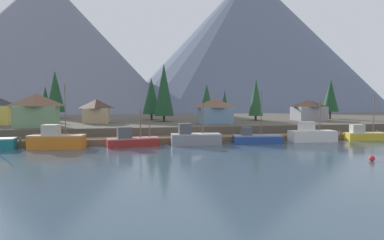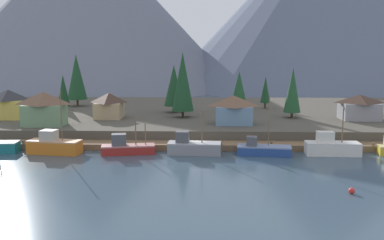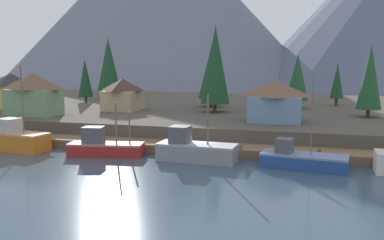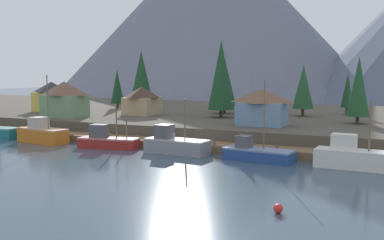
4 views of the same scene
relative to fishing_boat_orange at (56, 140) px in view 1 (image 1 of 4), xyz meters
The scene contains 24 objects.
ground_plane 31.42m from the fishing_boat_orange, 44.98° to the left, with size 400.00×400.00×1.00m, color #384C5B.
dock 22.59m from the fishing_boat_orange, 10.62° to the left, with size 80.00×4.00×1.60m.
shoreline_bank 40.74m from the fishing_boat_orange, 57.01° to the left, with size 400.00×56.00×2.50m, color #4C473D.
mountain_west_peak 143.28m from the fishing_boat_orange, 102.43° to the left, with size 135.86×135.86×72.20m, color slate.
mountain_central_peak 172.99m from the fishing_boat_orange, 59.44° to the left, with size 159.76×159.76×85.06m, color slate.
fishing_boat_orange is the anchor object (origin of this frame).
fishing_boat_red 11.40m from the fishing_boat_orange, ahead, with size 8.49×3.83×5.94m.
fishing_boat_grey 21.72m from the fishing_boat_orange, ahead, with size 8.35×3.44×6.97m.
fishing_boat_blue 32.55m from the fishing_boat_orange, ahead, with size 8.48×3.84×9.31m.
fishing_boat_white 43.11m from the fishing_boat_orange, ahead, with size 8.29×3.24×7.25m.
fishing_boat_yellow 53.75m from the fishing_boat_orange, ahead, with size 7.41×3.29×8.36m.
house_green 13.37m from the fishing_boat_orange, 115.83° to the left, with size 7.59×4.77×6.13m.
house_grey 57.76m from the fishing_boat_orange, 20.59° to the left, with size 7.39×5.84×4.94m.
house_blue 32.23m from the fishing_boat_orange, 25.62° to the left, with size 6.97×5.03×5.32m.
house_tan 21.58m from the fishing_boat_orange, 78.46° to the left, with size 5.48×6.08×5.10m.
conifer_near_left 30.55m from the fishing_boat_orange, 49.54° to the left, with size 4.48×4.48×13.25m.
conifer_near_right 34.86m from the fishing_boat_orange, 60.62° to the left, with size 4.41×4.41×10.42m.
conifer_mid_left 53.32m from the fishing_boat_orange, 44.56° to the left, with size 2.32×2.32×7.63m.
conifer_mid_right 47.27m from the fishing_boat_orange, 28.36° to the left, with size 3.42×3.42×10.11m.
conifer_back_left 44.33m from the fishing_boat_orange, 44.81° to the left, with size 3.67×3.67×9.06m.
conifer_back_right 67.61m from the fishing_boat_orange, 21.51° to the left, with size 4.21×4.21×10.27m.
conifer_centre 41.76m from the fishing_boat_orange, 100.98° to the left, with size 4.84×4.84×12.68m.
conifer_far_left 32.79m from the fishing_boat_orange, 104.88° to the left, with size 2.83×2.83×8.21m.
channel_buoy 44.16m from the fishing_boat_orange, 24.90° to the right, with size 0.70×0.70×0.70m, color red.
Camera 1 is at (-11.55, -56.78, 7.51)m, focal length 31.66 mm.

